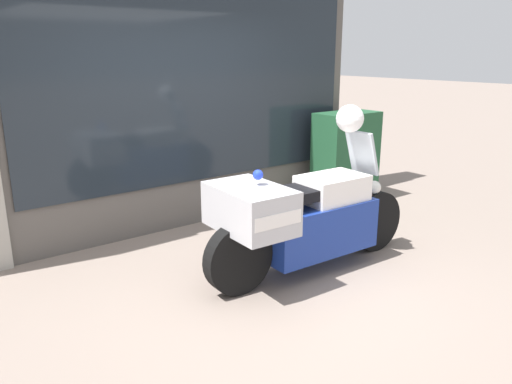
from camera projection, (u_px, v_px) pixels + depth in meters
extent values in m
plane|color=gray|center=(270.00, 281.00, 4.59)|extent=(60.00, 60.00, 0.00)
cube|color=#56514C|center=(159.00, 75.00, 5.62)|extent=(5.48, 0.40, 3.56)
cube|color=#1E262D|center=(202.00, 70.00, 5.70)|extent=(4.31, 0.02, 2.56)
cube|color=slate|center=(194.00, 196.00, 6.28)|extent=(4.09, 0.30, 0.55)
cube|color=silver|center=(186.00, 127.00, 6.15)|extent=(4.09, 0.02, 1.20)
cube|color=beige|center=(190.00, 78.00, 5.88)|extent=(4.09, 0.30, 0.02)
cube|color=#195623|center=(67.00, 79.00, 5.03)|extent=(0.18, 0.04, 0.06)
cube|color=#C68E19|center=(153.00, 76.00, 5.59)|extent=(0.18, 0.04, 0.06)
cube|color=maroon|center=(223.00, 74.00, 6.15)|extent=(0.18, 0.04, 0.06)
cube|color=#B7B2A8|center=(282.00, 72.00, 6.71)|extent=(0.18, 0.04, 0.06)
cube|color=orange|center=(80.00, 184.00, 5.28)|extent=(0.19, 0.02, 0.27)
cube|color=#2866B7|center=(161.00, 171.00, 5.84)|extent=(0.19, 0.03, 0.27)
cube|color=yellow|center=(227.00, 161.00, 6.39)|extent=(0.19, 0.04, 0.27)
cube|color=red|center=(283.00, 152.00, 6.95)|extent=(0.19, 0.02, 0.27)
cylinder|color=black|center=(375.00, 221.00, 5.25)|extent=(0.64, 0.17, 0.64)
cylinder|color=black|center=(238.00, 258.00, 4.29)|extent=(0.64, 0.17, 0.64)
cube|color=navy|center=(317.00, 227.00, 4.77)|extent=(1.19, 0.53, 0.48)
cube|color=white|center=(332.00, 189.00, 4.77)|extent=(0.65, 0.46, 0.27)
cube|color=black|center=(296.00, 194.00, 4.52)|extent=(0.69, 0.39, 0.10)
cube|color=#B7B7BC|center=(250.00, 208.00, 4.25)|extent=(0.54, 0.81, 0.38)
cube|color=white|center=(250.00, 208.00, 4.25)|extent=(0.49, 0.82, 0.11)
cube|color=#B2BCC6|center=(362.00, 152.00, 4.90)|extent=(0.17, 0.35, 0.43)
sphere|color=white|center=(374.00, 187.00, 5.12)|extent=(0.14, 0.14, 0.14)
sphere|color=blue|center=(258.00, 175.00, 4.22)|extent=(0.09, 0.09, 0.09)
cube|color=#1E4C2D|center=(346.00, 158.00, 6.85)|extent=(0.89, 0.48, 1.25)
sphere|color=white|center=(350.00, 119.00, 4.70)|extent=(0.26, 0.26, 0.26)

